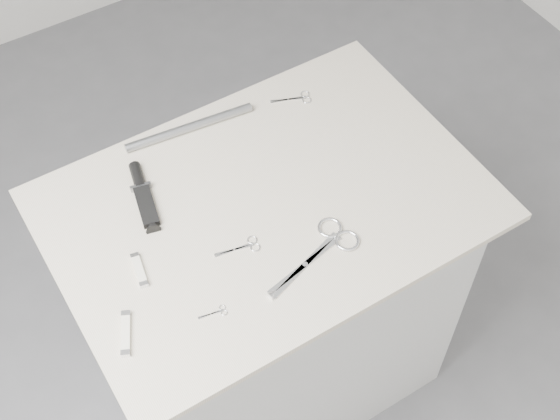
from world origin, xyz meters
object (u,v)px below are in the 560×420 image
embroidery_scissors_a (245,247)px  large_shears (327,245)px  sheathed_knife (142,192)px  embroidery_scissors_b (298,98)px  tiny_scissors (217,312)px  pocket_knife_b (139,270)px  pocket_knife_a (126,333)px  metal_rail (189,127)px  plinth (269,304)px

embroidery_scissors_a → large_shears: bearing=-19.3°
embroidery_scissors_a → sheathed_knife: size_ratio=0.55×
embroidery_scissors_b → tiny_scissors: same height
large_shears → pocket_knife_b: bearing=142.9°
large_shears → sheathed_knife: 0.45m
embroidery_scissors_a → pocket_knife_a: bearing=-157.9°
large_shears → pocket_knife_b: 0.42m
embroidery_scissors_a → metal_rail: metal_rail is taller
pocket_knife_a → metal_rail: (0.38, 0.44, 0.00)m
embroidery_scissors_a → tiny_scissors: 0.17m
sheathed_knife → embroidery_scissors_a: bearing=-140.3°
embroidery_scissors_b → pocket_knife_b: pocket_knife_b is taller
tiny_scissors → metal_rail: 0.53m
sheathed_knife → pocket_knife_a: sheathed_knife is taller
metal_rail → pocket_knife_a: bearing=-130.9°
embroidery_scissors_a → pocket_knife_b: pocket_knife_b is taller
embroidery_scissors_a → pocket_knife_b: (-0.23, 0.06, 0.00)m
tiny_scissors → metal_rail: (0.19, 0.49, 0.01)m
large_shears → pocket_knife_b: (-0.38, 0.16, 0.00)m
embroidery_scissors_a → tiny_scissors: (-0.13, -0.11, -0.00)m
tiny_scissors → embroidery_scissors_b: bearing=53.5°
plinth → tiny_scissors: tiny_scissors is taller
pocket_knife_b → large_shears: bearing=-101.4°
plinth → tiny_scissors: (-0.24, -0.19, 0.47)m
plinth → embroidery_scissors_b: bearing=45.7°
sheathed_knife → plinth: bearing=-113.3°
embroidery_scissors_b → pocket_knife_a: pocket_knife_a is taller
embroidery_scissors_b → embroidery_scissors_a: bearing=-115.6°
pocket_knife_b → sheathed_knife: bearing=-16.6°
embroidery_scissors_a → sheathed_knife: sheathed_knife is taller
embroidery_scissors_a → tiny_scissors: same height
tiny_scissors → pocket_knife_a: (-0.18, 0.05, 0.00)m
plinth → pocket_knife_a: 0.65m
embroidery_scissors_a → embroidery_scissors_b: (0.35, 0.33, 0.00)m
large_shears → metal_rail: bearing=87.0°
pocket_knife_a → pocket_knife_b: 0.15m
plinth → pocket_knife_b: 0.58m
plinth → large_shears: bearing=-74.0°
pocket_knife_b → metal_rail: bearing=-31.7°
embroidery_scissors_a → metal_rail: 0.38m
large_shears → sheathed_knife: bearing=114.7°
plinth → tiny_scissors: bearing=-141.2°
embroidery_scissors_b → sheathed_knife: sheathed_knife is taller
sheathed_knife → metal_rail: (0.19, 0.12, 0.00)m
large_shears → pocket_knife_a: bearing=161.3°
pocket_knife_a → pocket_knife_b: size_ratio=1.13×
large_shears → embroidery_scissors_a: large_shears is taller
metal_rail → pocket_knife_b: bearing=-132.7°
embroidery_scissors_b → tiny_scissors: 0.65m
embroidery_scissors_a → sheathed_knife: bearing=128.1°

